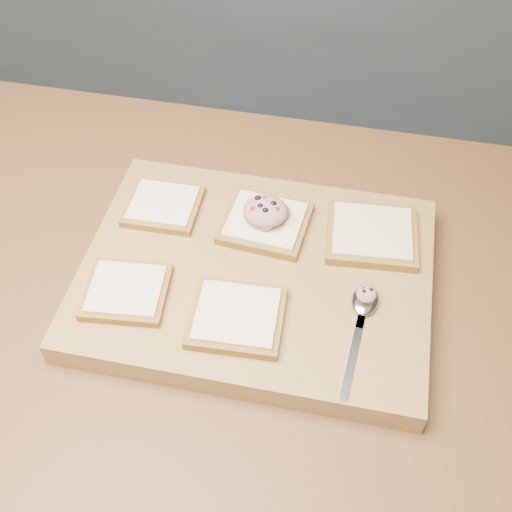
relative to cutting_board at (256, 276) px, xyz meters
The scene contains 12 objects.
ground 0.92m from the cutting_board, ahead, with size 4.00×4.00×0.00m, color #515459.
island_counter 0.47m from the cutting_board, ahead, with size 2.00×0.80×0.90m.
back_counter 1.50m from the cutting_board, 88.44° to the left, with size 3.60×0.62×0.94m.
cutting_board is the anchor object (origin of this frame).
bread_far_left 0.19m from the cutting_board, 152.20° to the left, with size 0.11×0.10×0.02m.
bread_far_center 0.09m from the cutting_board, 91.80° to the left, with size 0.13×0.12×0.02m.
bread_far_right 0.18m from the cutting_board, 30.01° to the left, with size 0.14×0.13×0.02m.
bread_near_left 0.19m from the cutting_board, 153.26° to the right, with size 0.12×0.11×0.02m.
bread_near_center 0.10m from the cutting_board, 94.00° to the right, with size 0.13×0.12×0.02m.
tuna_salad_dollop 0.10m from the cutting_board, 92.21° to the left, with size 0.07×0.06×0.03m.
spoon 0.16m from the cutting_board, 15.45° to the right, with size 0.04×0.18×0.01m.
spoon_salad 0.17m from the cutting_board, 10.76° to the right, with size 0.03×0.03×0.02m.
Camera 1 is at (0.08, -0.57, 1.65)m, focal length 45.00 mm.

